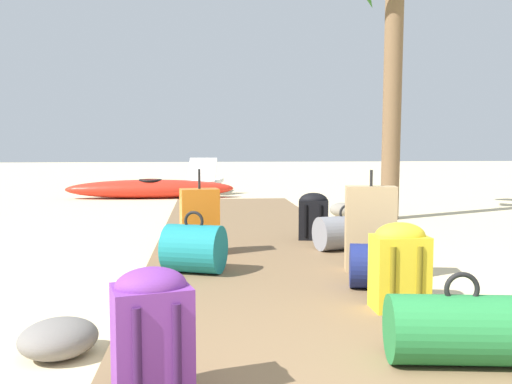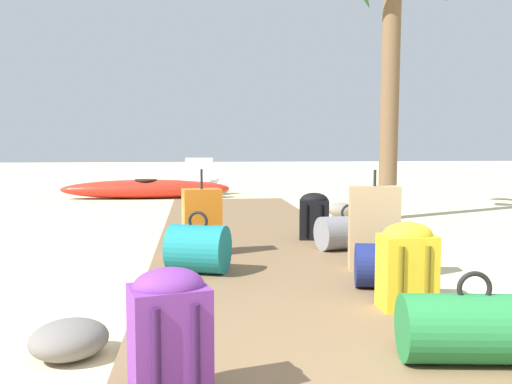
% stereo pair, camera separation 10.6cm
% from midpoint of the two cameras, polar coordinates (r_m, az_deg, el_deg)
% --- Properties ---
extents(ground_plane, '(60.00, 60.00, 0.00)m').
position_cam_midpoint_polar(ground_plane, '(5.25, 0.15, -7.26)').
color(ground_plane, beige).
extents(boardwalk, '(2.02, 9.02, 0.08)m').
position_cam_midpoint_polar(boardwalk, '(6.12, -0.80, -5.13)').
color(boardwalk, brown).
rests_on(boardwalk, ground).
extents(duffel_bag_teal, '(0.55, 0.51, 0.50)m').
position_cam_midpoint_polar(duffel_bag_teal, '(4.51, -6.58, -5.74)').
color(duffel_bag_teal, '#197A7F').
rests_on(duffel_bag_teal, boardwalk).
extents(backpack_black, '(0.35, 0.30, 0.50)m').
position_cam_midpoint_polar(backpack_black, '(6.08, 5.43, -2.31)').
color(backpack_black, black).
rests_on(backpack_black, boardwalk).
extents(suitcase_orange, '(0.38, 0.27, 0.80)m').
position_cam_midpoint_polar(suitcase_orange, '(5.22, -6.11, -3.03)').
color(suitcase_orange, orange).
rests_on(suitcase_orange, boardwalk).
extents(duffel_bag_grey, '(0.66, 0.47, 0.44)m').
position_cam_midpoint_polar(duffel_bag_grey, '(5.55, 8.83, -4.06)').
color(duffel_bag_grey, slate).
rests_on(duffel_bag_grey, boardwalk).
extents(duffel_bag_navy, '(0.59, 0.43, 0.43)m').
position_cam_midpoint_polar(duffel_bag_navy, '(4.12, 13.06, -7.33)').
color(duffel_bag_navy, navy).
rests_on(duffel_bag_navy, boardwalk).
extents(suitcase_tan, '(0.42, 0.23, 0.82)m').
position_cam_midpoint_polar(suitcase_tan, '(4.64, 11.29, -3.64)').
color(suitcase_tan, tan).
rests_on(suitcase_tan, boardwalk).
extents(backpack_purple, '(0.35, 0.31, 0.54)m').
position_cam_midpoint_polar(backpack_purple, '(2.32, -10.16, -13.82)').
color(backpack_purple, '#6B2D84').
rests_on(backpack_purple, boardwalk).
extents(backpack_yellow, '(0.33, 0.25, 0.55)m').
position_cam_midpoint_polar(backpack_yellow, '(3.61, 14.33, -7.07)').
color(backpack_yellow, gold).
rests_on(backpack_yellow, boardwalk).
extents(duffel_bag_green, '(0.70, 0.41, 0.44)m').
position_cam_midpoint_polar(duffel_bag_green, '(2.87, 20.23, -12.89)').
color(duffel_bag_green, '#237538').
rests_on(duffel_bag_green, boardwalk).
extents(palm_tree_far_right, '(2.02, 2.19, 4.04)m').
position_cam_midpoint_polar(palm_tree_far_right, '(8.75, 13.87, 18.08)').
color(palm_tree_far_right, brown).
rests_on(palm_tree_far_right, ground).
extents(lounge_chair, '(0.85, 1.60, 0.81)m').
position_cam_midpoint_polar(lounge_chair, '(12.66, -5.84, 1.34)').
color(lounge_chair, white).
rests_on(lounge_chair, ground).
extents(kayak, '(3.43, 0.74, 0.39)m').
position_cam_midpoint_polar(kayak, '(11.66, -11.38, 0.31)').
color(kayak, red).
rests_on(kayak, ground).
extents(rock_right_near, '(0.47, 0.40, 0.22)m').
position_cam_midpoint_polar(rock_right_near, '(8.61, 8.26, -1.79)').
color(rock_right_near, gray).
rests_on(rock_right_near, ground).
extents(rock_left_near, '(0.56, 0.56, 0.20)m').
position_cam_midpoint_polar(rock_left_near, '(3.16, -19.45, -13.97)').
color(rock_left_near, slate).
rests_on(rock_left_near, ground).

